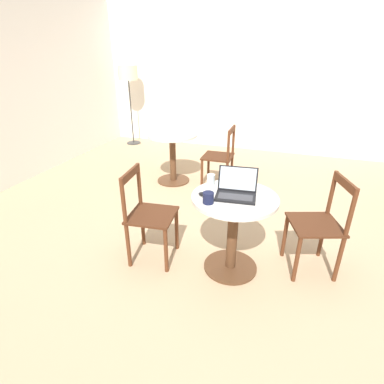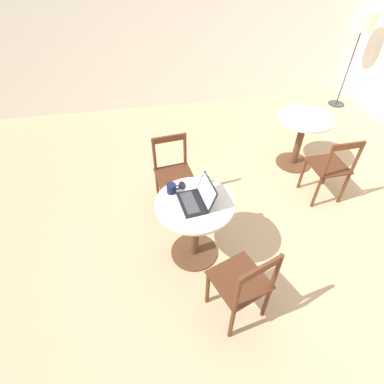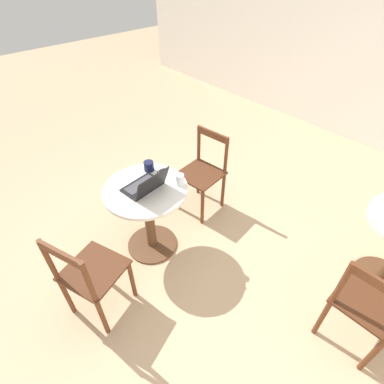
{
  "view_description": "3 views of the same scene",
  "coord_description": "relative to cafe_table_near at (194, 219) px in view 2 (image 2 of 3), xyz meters",
  "views": [
    {
      "loc": [
        -2.62,
        -0.56,
        1.79
      ],
      "look_at": [
        -0.17,
        0.3,
        0.56
      ],
      "focal_mm": 28.0,
      "sensor_mm": 36.0,
      "label": 1
    },
    {
      "loc": [
        -0.83,
        -2.01,
        2.56
      ],
      "look_at": [
        -0.42,
        0.15,
        0.55
      ],
      "focal_mm": 28.0,
      "sensor_mm": 36.0,
      "label": 2
    },
    {
      "loc": [
        1.2,
        -1.16,
        2.3
      ],
      "look_at": [
        -0.29,
        0.19,
        0.58
      ],
      "focal_mm": 28.0,
      "sensor_mm": 36.0,
      "label": 3
    }
  ],
  "objects": [
    {
      "name": "ground_plane",
      "position": [
        0.46,
        0.17,
        -0.5
      ],
      "size": [
        16.0,
        16.0,
        0.0
      ],
      "primitive_type": "plane",
      "color": "tan"
    },
    {
      "name": "wall_back",
      "position": [
        0.46,
        3.4,
        0.85
      ],
      "size": [
        9.4,
        0.06,
        2.7
      ],
      "color": "white",
      "rests_on": "ground_plane"
    },
    {
      "name": "cafe_table_near",
      "position": [
        0.0,
        0.0,
        0.0
      ],
      "size": [
        0.71,
        0.71,
        0.72
      ],
      "color": "#51331E",
      "rests_on": "ground_plane"
    },
    {
      "name": "cafe_table_mid",
      "position": [
        1.67,
        1.25,
        0.0
      ],
      "size": [
        0.71,
        0.71,
        0.72
      ],
      "color": "#51331E",
      "rests_on": "ground_plane"
    },
    {
      "name": "chair_near_front",
      "position": [
        0.25,
        -0.69,
        -0.06
      ],
      "size": [
        0.51,
        0.51,
        0.87
      ],
      "color": "#562D19",
      "rests_on": "ground_plane"
    },
    {
      "name": "chair_near_back",
      "position": [
        -0.09,
        0.76,
        -0.06
      ],
      "size": [
        0.44,
        0.44,
        0.87
      ],
      "color": "#562D19",
      "rests_on": "ground_plane"
    },
    {
      "name": "chair_mid_front",
      "position": [
        1.69,
        0.54,
        -0.06
      ],
      "size": [
        0.41,
        0.41,
        0.87
      ],
      "color": "#562D19",
      "rests_on": "ground_plane"
    },
    {
      "name": "floor_lamp",
      "position": [
        3.26,
        2.82,
        0.82
      ],
      "size": [
        0.37,
        0.37,
        1.52
      ],
      "color": "#333333",
      "rests_on": "ground_plane"
    },
    {
      "name": "laptop",
      "position": [
        0.02,
        -0.0,
        0.26
      ],
      "size": [
        0.31,
        0.35,
        0.21
      ],
      "color": "black",
      "rests_on": "cafe_table_near"
    },
    {
      "name": "mouse",
      "position": [
        -0.07,
        0.24,
        0.23
      ],
      "size": [
        0.06,
        0.1,
        0.03
      ],
      "color": "black",
      "rests_on": "cafe_table_near"
    },
    {
      "name": "mug",
      "position": [
        -0.18,
        0.17,
        0.26
      ],
      "size": [
        0.12,
        0.09,
        0.09
      ],
      "color": "#141938",
      "rests_on": "cafe_table_near"
    },
    {
      "name": "drinking_glass",
      "position": [
        0.15,
        0.25,
        0.27
      ],
      "size": [
        0.07,
        0.07,
        0.1
      ],
      "color": "silver",
      "rests_on": "cafe_table_near"
    }
  ]
}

